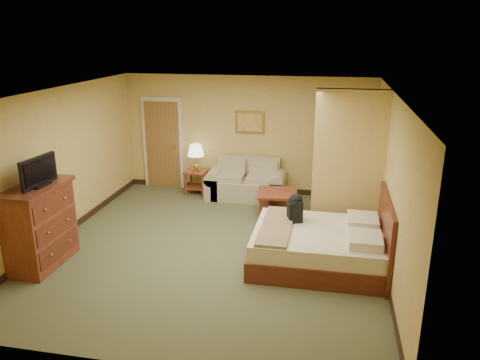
% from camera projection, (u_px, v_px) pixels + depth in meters
% --- Properties ---
extents(floor, '(6.00, 6.00, 0.00)m').
position_uv_depth(floor, '(214.00, 248.00, 7.91)').
color(floor, '#4E5336').
rests_on(floor, ground).
extents(ceiling, '(6.00, 6.00, 0.00)m').
position_uv_depth(ceiling, '(212.00, 93.00, 7.12)').
color(ceiling, white).
rests_on(ceiling, back_wall).
extents(back_wall, '(5.50, 0.02, 2.60)m').
position_uv_depth(back_wall, '(247.00, 135.00, 10.32)').
color(back_wall, tan).
rests_on(back_wall, floor).
extents(left_wall, '(0.02, 6.00, 2.60)m').
position_uv_depth(left_wall, '(58.00, 165.00, 8.03)').
color(left_wall, tan).
rests_on(left_wall, floor).
extents(right_wall, '(0.02, 6.00, 2.60)m').
position_uv_depth(right_wall, '(391.00, 185.00, 7.01)').
color(right_wall, tan).
rests_on(right_wall, floor).
extents(partition, '(1.20, 0.15, 2.60)m').
position_uv_depth(partition, '(348.00, 166.00, 7.98)').
color(partition, tan).
rests_on(partition, floor).
extents(door, '(0.94, 0.16, 2.10)m').
position_uv_depth(door, '(163.00, 144.00, 10.73)').
color(door, beige).
rests_on(door, floor).
extents(baseboard, '(5.50, 0.02, 0.12)m').
position_uv_depth(baseboard, '(246.00, 189.00, 10.69)').
color(baseboard, black).
rests_on(baseboard, floor).
extents(loveseat, '(1.71, 0.79, 0.86)m').
position_uv_depth(loveseat, '(246.00, 185.00, 10.22)').
color(loveseat, tan).
rests_on(loveseat, floor).
extents(side_table, '(0.48, 0.48, 0.52)m').
position_uv_depth(side_table, '(197.00, 178.00, 10.48)').
color(side_table, maroon).
rests_on(side_table, floor).
extents(table_lamp, '(0.36, 0.36, 0.60)m').
position_uv_depth(table_lamp, '(196.00, 151.00, 10.29)').
color(table_lamp, '#B69043').
rests_on(table_lamp, side_table).
extents(coffee_table, '(0.84, 0.84, 0.49)m').
position_uv_depth(coffee_table, '(277.00, 199.00, 9.20)').
color(coffee_table, maroon).
rests_on(coffee_table, floor).
extents(wall_picture, '(0.64, 0.04, 0.50)m').
position_uv_depth(wall_picture, '(250.00, 122.00, 10.19)').
color(wall_picture, '#B78E3F').
rests_on(wall_picture, back_wall).
extents(dresser, '(0.64, 1.21, 1.30)m').
position_uv_depth(dresser, '(40.00, 225.00, 7.17)').
color(dresser, maroon).
rests_on(dresser, floor).
extents(tv, '(0.21, 0.74, 0.45)m').
position_uv_depth(tv, '(39.00, 172.00, 6.89)').
color(tv, black).
rests_on(tv, dresser).
extents(bed, '(2.08, 1.77, 1.15)m').
position_uv_depth(bed, '(324.00, 246.00, 7.27)').
color(bed, '#4F1C12').
rests_on(bed, floor).
extents(backpack, '(0.25, 0.31, 0.46)m').
position_uv_depth(backpack, '(296.00, 207.00, 7.52)').
color(backpack, black).
rests_on(backpack, bed).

